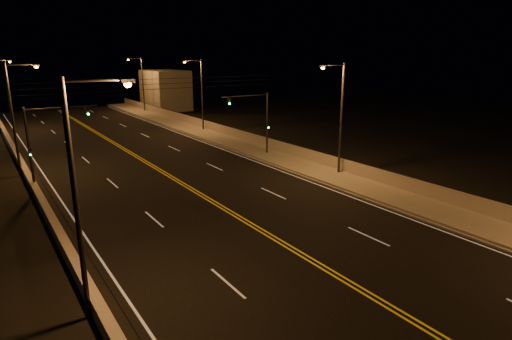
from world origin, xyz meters
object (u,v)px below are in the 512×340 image
streetlight_1 (339,113)px  streetlight_3 (141,81)px  streetlight_2 (200,90)px  streetlight_4 (82,186)px  traffic_signal_left (43,138)px  traffic_signal_right (259,117)px  streetlight_5 (16,112)px

streetlight_1 → streetlight_3: (0.00, 46.79, 0.00)m
streetlight_2 → streetlight_3: 22.04m
streetlight_4 → traffic_signal_left: bearing=86.5°
streetlight_2 → streetlight_3: bearing=90.0°
streetlight_4 → streetlight_1: bearing=23.0°
streetlight_2 → traffic_signal_right: (-1.51, -15.54, -1.35)m
streetlight_1 → streetlight_3: 46.79m
streetlight_5 → traffic_signal_right: (19.93, -5.23, -1.35)m
streetlight_2 → streetlight_3: size_ratio=1.00×
streetlight_5 → traffic_signal_left: size_ratio=1.47×
streetlight_5 → traffic_signal_right: bearing=-14.7°
streetlight_2 → streetlight_5: 23.79m
streetlight_4 → traffic_signal_right: 27.09m
streetlight_1 → streetlight_2: 24.75m
streetlight_3 → traffic_signal_left: size_ratio=1.47×
streetlight_2 → streetlight_4: (-21.44, -33.83, 0.00)m
streetlight_4 → traffic_signal_left: 18.38m
streetlight_4 → streetlight_5: (0.00, 23.53, 0.00)m
streetlight_3 → streetlight_5: size_ratio=1.00×
streetlight_2 → traffic_signal_right: 15.67m
streetlight_4 → traffic_signal_left: (1.11, 18.29, -1.35)m
streetlight_3 → traffic_signal_right: size_ratio=1.47×
traffic_signal_right → streetlight_5: bearing=165.3°
streetlight_2 → streetlight_3: same height
streetlight_3 → traffic_signal_right: streetlight_3 is taller
traffic_signal_left → streetlight_5: bearing=102.0°
streetlight_4 → streetlight_5: bearing=90.0°
streetlight_3 → streetlight_4: size_ratio=1.00×
streetlight_1 → streetlight_4: size_ratio=1.00×
streetlight_1 → traffic_signal_left: streetlight_1 is taller
streetlight_4 → streetlight_3: bearing=69.0°
streetlight_1 → traffic_signal_right: bearing=99.3°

